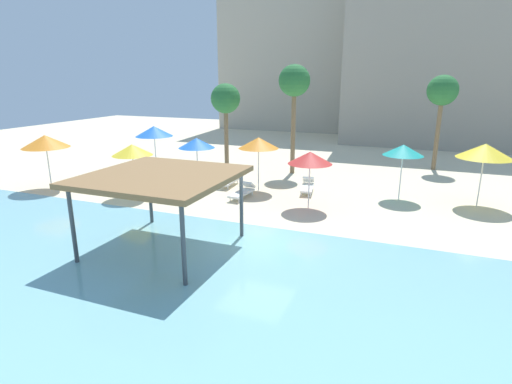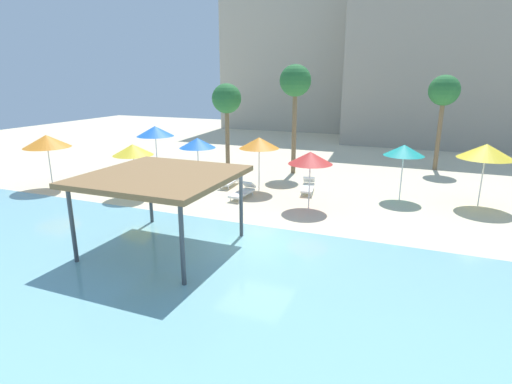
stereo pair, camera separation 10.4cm
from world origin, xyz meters
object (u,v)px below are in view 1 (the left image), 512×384
Objects in this scene: shade_pavilion at (161,178)px; beach_umbrella_yellow_4 at (485,151)px; beach_umbrella_orange_0 at (45,141)px; lounge_chair_0 at (307,186)px; beach_umbrella_teal_7 at (403,150)px; lounge_chair_1 at (230,180)px; palm_tree_0 at (442,93)px; palm_tree_2 at (226,100)px; beach_umbrella_yellow_1 at (132,150)px; beach_umbrella_blue_5 at (197,143)px; beach_umbrella_orange_3 at (259,143)px; beach_umbrella_red_2 at (310,158)px; beach_umbrella_blue_6 at (154,131)px; lounge_chair_2 at (243,191)px; palm_tree_1 at (294,84)px.

shade_pavilion is 14.58m from beach_umbrella_yellow_4.
lounge_chair_0 is at bearing 19.12° from beach_umbrella_orange_0.
lounge_chair_1 is (-8.97, -0.85, -2.13)m from beach_umbrella_teal_7.
palm_tree_0 is 13.71m from palm_tree_2.
beach_umbrella_yellow_1 is 1.08× the size of beach_umbrella_blue_5.
beach_umbrella_yellow_4 is 8.33m from palm_tree_0.
beach_umbrella_orange_0 is 21.87m from beach_umbrella_yellow_4.
beach_umbrella_teal_7 is (12.53, 4.57, 0.06)m from beach_umbrella_yellow_1.
beach_umbrella_orange_3 is at bearing -47.86° from palm_tree_2.
palm_tree_0 is at bearing 102.71° from beach_umbrella_yellow_4.
beach_umbrella_teal_7 is at bearing 39.10° from beach_umbrella_red_2.
beach_umbrella_yellow_4 is (7.36, 3.24, 0.26)m from beach_umbrella_red_2.
lounge_chair_1 is at bearing -62.25° from palm_tree_2.
lounge_chair_0 is (2.76, 9.12, -2.25)m from shade_pavilion.
beach_umbrella_yellow_1 reaches higher than lounge_chair_0.
beach_umbrella_blue_6 is at bearing -156.27° from palm_tree_0.
lounge_chair_0 is (7.94, 4.07, -2.07)m from beach_umbrella_yellow_1.
beach_umbrella_orange_0 is at bearing 156.31° from shade_pavilion.
beach_umbrella_yellow_1 is at bearing -65.67° from lounge_chair_2.
beach_umbrella_orange_3 reaches higher than lounge_chair_2.
beach_umbrella_yellow_1 is 1.39× the size of lounge_chair_1.
shade_pavilion is at bearing -91.56° from beach_umbrella_orange_3.
beach_umbrella_red_2 is 0.90× the size of beach_umbrella_blue_6.
beach_umbrella_blue_5 is 0.38× the size of palm_tree_1.
palm_tree_2 is (-3.79, 12.88, 1.87)m from shade_pavilion.
beach_umbrella_orange_3 is 1.05× the size of beach_umbrella_teal_7.
beach_umbrella_yellow_4 is at bearing -18.35° from palm_tree_1.
lounge_chair_0 is at bearing 133.51° from lounge_chair_2.
palm_tree_1 is (-10.14, 3.36, 2.89)m from beach_umbrella_yellow_4.
palm_tree_1 is at bearing 161.65° from beach_umbrella_yellow_4.
palm_tree_2 is at bearing 79.91° from beach_umbrella_yellow_1.
beach_umbrella_blue_6 is (-2.36, 5.18, 0.20)m from beach_umbrella_yellow_1.
lounge_chair_1 is at bearing 46.29° from beach_umbrella_yellow_1.
shade_pavilion is 13.56m from palm_tree_2.
beach_umbrella_yellow_4 reaches higher than beach_umbrella_orange_0.
lounge_chair_1 is (-12.48, -0.96, -2.30)m from beach_umbrella_yellow_4.
shade_pavilion is 19.90m from palm_tree_0.
beach_umbrella_orange_0 is 1.08× the size of beach_umbrella_teal_7.
shade_pavilion reaches higher than lounge_chair_0.
beach_umbrella_red_2 is at bearing -30.82° from beach_umbrella_orange_3.
beach_umbrella_teal_7 is 1.42× the size of lounge_chair_1.
palm_tree_2 is (-3.79, 5.99, 4.12)m from lounge_chair_2.
beach_umbrella_teal_7 is at bearing 1.64° from beach_umbrella_blue_5.
palm_tree_0 reaches higher than beach_umbrella_orange_0.
palm_tree_1 is (5.90, 8.05, 3.11)m from beach_umbrella_yellow_1.
palm_tree_2 is at bearing -155.72° from lounge_chair_1.
lounge_chair_1 is at bearing -12.55° from beach_umbrella_blue_5.
palm_tree_1 is (-8.38, -4.44, 0.56)m from palm_tree_0.
lounge_chair_1 is (8.77, 4.21, -2.27)m from beach_umbrella_orange_0.
beach_umbrella_yellow_1 is at bearing 5.35° from beach_umbrella_orange_0.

